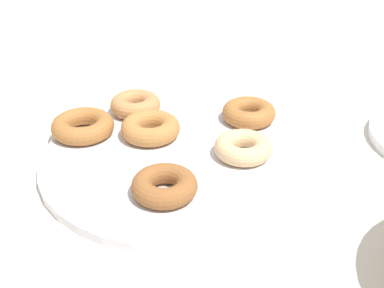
% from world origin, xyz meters
% --- Properties ---
extents(ground_plane, '(2.40, 2.40, 0.00)m').
position_xyz_m(ground_plane, '(0.00, 0.00, 0.00)').
color(ground_plane, beige).
extents(donut_plate, '(0.38, 0.38, 0.01)m').
position_xyz_m(donut_plate, '(0.00, 0.00, 0.01)').
color(donut_plate, silver).
rests_on(donut_plate, ground_plane).
extents(donut_0, '(0.11, 0.11, 0.03)m').
position_xyz_m(donut_0, '(-0.04, -0.14, 0.03)').
color(donut_0, '#C6844C').
rests_on(donut_0, donut_plate).
extents(donut_1, '(0.10, 0.10, 0.03)m').
position_xyz_m(donut_1, '(-0.15, 0.00, 0.03)').
color(donut_1, '#AD6B33').
rests_on(donut_1, donut_plate).
extents(donut_2, '(0.09, 0.09, 0.03)m').
position_xyz_m(donut_2, '(-0.06, 0.06, 0.03)').
color(donut_2, '#EABC84').
rests_on(donut_2, donut_plate).
extents(donut_3, '(0.13, 0.13, 0.03)m').
position_xyz_m(donut_3, '(0.06, -0.14, 0.03)').
color(donut_3, '#AD6B33').
rests_on(donut_3, donut_plate).
extents(donut_4, '(0.12, 0.12, 0.03)m').
position_xyz_m(donut_4, '(-0.01, -0.07, 0.03)').
color(donut_4, '#BC7A3D').
rests_on(donut_4, donut_plate).
extents(donut_5, '(0.10, 0.10, 0.03)m').
position_xyz_m(donut_5, '(0.07, 0.06, 0.03)').
color(donut_5, '#995B2D').
rests_on(donut_5, donut_plate).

